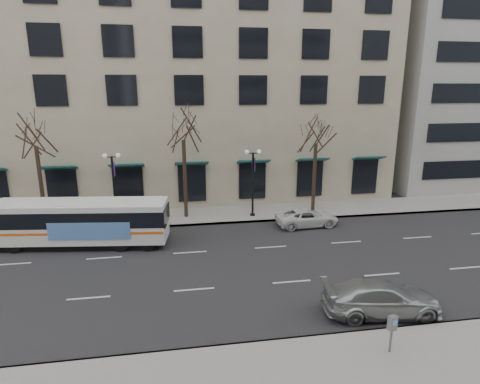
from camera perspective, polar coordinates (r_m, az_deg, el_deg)
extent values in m
plane|color=black|center=(22.57, -6.86, -10.84)|extent=(160.00, 160.00, 0.00)
cube|color=gray|center=(31.40, 1.51, -3.02)|extent=(80.00, 4.00, 0.15)
cube|color=tan|center=(41.39, -11.76, 17.78)|extent=(40.00, 20.00, 24.00)
cube|color=#999993|center=(53.22, 30.98, 21.36)|extent=(25.00, 20.00, 35.00)
cylinder|color=black|center=(31.35, -26.41, 0.66)|extent=(0.28, 0.28, 5.74)
cylinder|color=black|center=(29.91, -7.84, 1.69)|extent=(0.28, 0.28, 5.95)
cylinder|color=black|center=(31.80, 10.50, 1.92)|extent=(0.28, 0.28, 5.46)
cylinder|color=black|center=(29.76, -17.43, 0.11)|extent=(0.16, 0.16, 5.00)
cylinder|color=black|center=(30.42, -17.08, -4.17)|extent=(0.36, 0.36, 0.30)
cube|color=black|center=(29.25, -17.80, 4.75)|extent=(0.90, 0.06, 0.06)
sphere|color=silver|center=(29.30, -18.69, 4.90)|extent=(0.32, 0.32, 0.32)
sphere|color=silver|center=(29.17, -16.94, 5.00)|extent=(0.32, 0.32, 0.32)
cube|color=#472079|center=(29.39, -17.44, 3.14)|extent=(0.04, 0.45, 1.00)
cylinder|color=black|center=(29.98, 1.83, 0.92)|extent=(0.16, 0.16, 5.00)
cylinder|color=black|center=(30.64, 1.79, -3.35)|extent=(0.36, 0.36, 0.30)
cube|color=black|center=(29.48, 1.86, 5.54)|extent=(0.90, 0.06, 0.06)
sphere|color=silver|center=(29.38, 1.00, 5.71)|extent=(0.32, 0.32, 0.32)
sphere|color=silver|center=(29.55, 2.73, 5.75)|extent=(0.32, 0.32, 0.32)
cube|color=#472079|center=(29.65, 2.08, 3.93)|extent=(0.04, 0.45, 1.00)
cube|color=white|center=(26.82, -21.76, -3.86)|extent=(10.84, 3.64, 2.44)
cube|color=black|center=(27.27, -21.48, -6.59)|extent=(9.96, 3.25, 0.40)
cube|color=black|center=(26.62, -21.30, -3.10)|extent=(10.42, 3.62, 0.97)
cube|color=orange|center=(26.95, -21.68, -4.71)|extent=(10.74, 3.65, 0.16)
cube|color=#5484CC|center=(25.56, -20.69, -5.25)|extent=(4.84, 0.67, 1.06)
cube|color=white|center=(26.47, -22.02, -1.30)|extent=(10.29, 3.34, 0.07)
cylinder|color=black|center=(27.82, -29.50, -6.68)|extent=(0.91, 0.36, 0.89)
cylinder|color=black|center=(29.52, -27.74, -5.27)|extent=(0.91, 0.36, 0.89)
cylinder|color=black|center=(25.52, -16.59, -7.16)|extent=(0.91, 0.36, 0.89)
cylinder|color=black|center=(27.36, -15.55, -5.56)|extent=(0.91, 0.36, 0.89)
cylinder|color=black|center=(25.17, -13.04, -7.22)|extent=(0.91, 0.36, 0.89)
cylinder|color=black|center=(27.03, -12.25, -5.60)|extent=(0.91, 0.36, 0.89)
imported|color=#B4B9BD|center=(19.23, 19.50, -14.01)|extent=(5.35, 2.63, 1.50)
imported|color=silver|center=(29.11, 9.52, -3.58)|extent=(4.58, 2.33, 1.24)
cylinder|color=gray|center=(16.80, 20.64, -19.02)|extent=(0.09, 0.09, 1.03)
cube|color=gray|center=(16.44, 20.87, -17.02)|extent=(0.36, 0.28, 0.57)
cube|color=blue|center=(16.31, 21.00, -16.97)|extent=(0.16, 0.06, 0.21)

